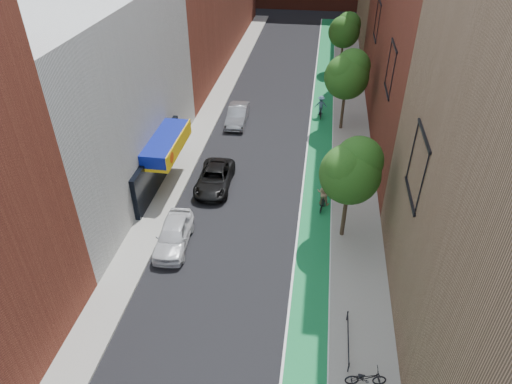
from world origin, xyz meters
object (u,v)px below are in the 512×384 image
at_px(parked_car_silver, 238,115).
at_px(cyclist_lane_near, 323,196).
at_px(parked_car_white, 174,235).
at_px(parked_car_black, 215,178).
at_px(cyclist_lane_far, 321,108).
at_px(cyclist_lane_mid, 328,183).

xyz_separation_m(parked_car_silver, cyclist_lane_near, (7.60, -11.38, 0.22)).
relative_size(parked_car_silver, cyclist_lane_near, 2.12).
bearing_deg(cyclist_lane_near, parked_car_white, 41.34).
bearing_deg(parked_car_white, cyclist_lane_near, 25.80).
distance_m(parked_car_black, cyclist_lane_far, 13.93).
xyz_separation_m(parked_car_white, cyclist_lane_far, (7.80, 18.40, 0.13)).
xyz_separation_m(parked_car_black, parked_car_silver, (-0.21, 9.95, 0.07)).
bearing_deg(cyclist_lane_far, parked_car_black, 53.28).
bearing_deg(cyclist_lane_near, parked_car_silver, -44.76).
bearing_deg(cyclist_lane_mid, parked_car_silver, -63.69).
bearing_deg(cyclist_lane_mid, cyclist_lane_far, -99.08).
height_order(parked_car_black, cyclist_lane_mid, cyclist_lane_mid).
distance_m(parked_car_white, cyclist_lane_mid, 10.97).
relative_size(parked_car_black, parked_car_silver, 1.08).
height_order(parked_car_white, cyclist_lane_near, cyclist_lane_near).
height_order(parked_car_silver, cyclist_lane_mid, cyclist_lane_mid).
xyz_separation_m(parked_car_white, cyclist_lane_near, (8.39, 4.81, 0.21)).
relative_size(parked_car_white, parked_car_silver, 0.98).
bearing_deg(parked_car_white, cyclist_lane_mid, 33.51).
bearing_deg(parked_car_silver, parked_car_white, -94.60).
bearing_deg(parked_car_silver, cyclist_lane_far, 15.61).
relative_size(parked_car_black, cyclist_lane_near, 2.29).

